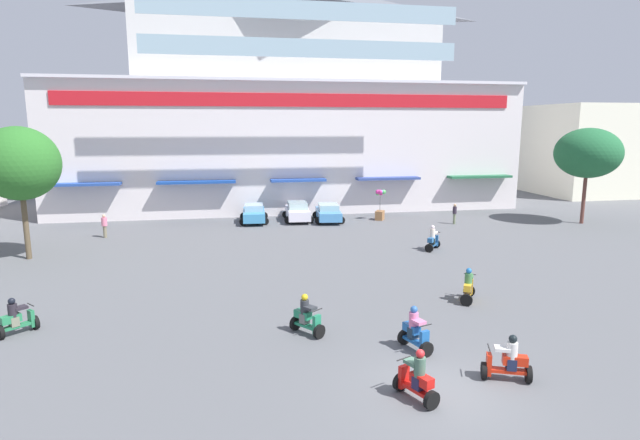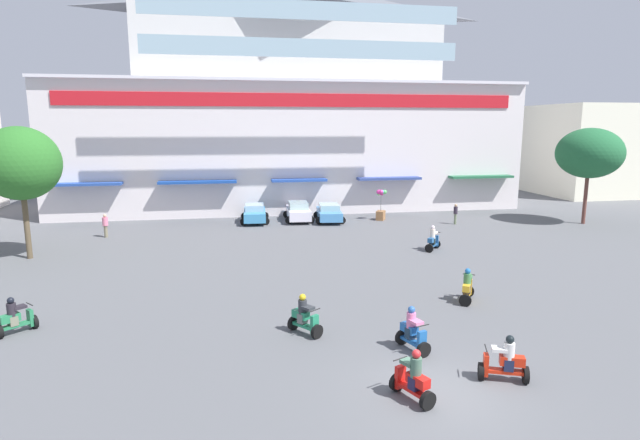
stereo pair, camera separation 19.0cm
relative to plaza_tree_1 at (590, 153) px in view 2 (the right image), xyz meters
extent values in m
plane|color=#58595D|center=(-21.51, -9.38, -5.48)|extent=(128.00, 128.00, 0.00)
cube|color=silver|center=(-21.51, 13.46, 0.08)|extent=(40.91, 11.68, 11.11)
cube|color=silver|center=(-21.51, 14.04, 8.87)|extent=(26.16, 10.51, 6.48)
cube|color=red|center=(-21.51, 7.56, 4.14)|extent=(37.64, 0.12, 1.08)
cube|color=silver|center=(-21.51, 7.52, 5.75)|extent=(40.91, 0.70, 0.24)
cube|color=#25479A|center=(-38.07, 7.07, -2.39)|extent=(5.16, 1.10, 0.20)
cube|color=#184095|center=(-29.69, 7.07, -2.39)|extent=(6.18, 1.10, 0.20)
cube|color=#23469B|center=(-21.44, 7.07, -2.39)|extent=(4.60, 1.10, 0.20)
cube|color=#2F4287|center=(-13.63, 7.07, -2.39)|extent=(5.52, 1.10, 0.20)
cube|color=#256441|center=(-5.12, 7.07, -2.39)|extent=(5.76, 1.10, 0.20)
cube|color=#99B7C6|center=(-21.51, 2.91, 7.57)|extent=(23.02, 0.08, 1.30)
cube|color=#99B7C6|center=(-21.51, 2.91, 10.16)|extent=(23.02, 0.08, 1.30)
cube|color=white|center=(12.16, 15.64, -0.59)|extent=(10.46, 10.18, 9.79)
cylinder|color=brown|center=(0.00, 0.00, -3.58)|extent=(0.28, 0.28, 3.79)
ellipsoid|color=#226136|center=(0.00, 0.00, 0.01)|extent=(4.85, 4.97, 3.82)
cylinder|color=brown|center=(-38.70, -3.91, -3.49)|extent=(0.30, 0.30, 3.97)
ellipsoid|color=#2B6C27|center=(-38.70, -3.91, 0.01)|extent=(4.34, 4.13, 4.13)
cube|color=#3C8AC0|center=(-25.28, 5.08, -4.86)|extent=(1.85, 4.04, 0.70)
cube|color=#94B5C8|center=(-25.28, 5.08, -4.27)|extent=(1.52, 2.05, 0.48)
cylinder|color=black|center=(-26.05, 6.35, -5.18)|extent=(0.61, 0.19, 0.60)
cylinder|color=black|center=(-24.39, 6.27, -5.18)|extent=(0.61, 0.19, 0.60)
cylinder|color=black|center=(-26.17, 3.90, -5.18)|extent=(0.61, 0.19, 0.60)
cylinder|color=black|center=(-24.52, 3.81, -5.18)|extent=(0.61, 0.19, 0.60)
cube|color=silver|center=(-21.79, 5.20, -4.83)|extent=(1.90, 4.31, 0.75)
cube|color=#A0BBBA|center=(-21.79, 5.20, -4.21)|extent=(1.57, 2.18, 0.50)
cylinder|color=black|center=(-22.59, 6.55, -5.18)|extent=(0.61, 0.19, 0.60)
cylinder|color=black|center=(-20.88, 6.47, -5.18)|extent=(0.61, 0.19, 0.60)
cylinder|color=black|center=(-22.70, 3.92, -5.18)|extent=(0.61, 0.19, 0.60)
cylinder|color=black|center=(-20.99, 3.85, -5.18)|extent=(0.61, 0.19, 0.60)
cube|color=#4689C6|center=(-19.40, 4.50, -4.88)|extent=(2.16, 4.29, 0.66)
cube|color=#95B7BB|center=(-19.40, 4.50, -4.31)|extent=(1.71, 2.21, 0.46)
cylinder|color=black|center=(-20.15, 5.86, -5.18)|extent=(0.61, 0.22, 0.60)
cylinder|color=black|center=(-18.39, 5.69, -5.18)|extent=(0.61, 0.22, 0.60)
cylinder|color=black|center=(-20.40, 3.31, -5.18)|extent=(0.61, 0.22, 0.60)
cylinder|color=black|center=(-18.64, 3.14, -5.18)|extent=(0.61, 0.22, 0.60)
cylinder|color=black|center=(-24.28, -18.04, -5.22)|extent=(0.50, 0.43, 0.52)
cylinder|color=black|center=(-25.01, -17.09, -5.22)|extent=(0.50, 0.43, 0.52)
cube|color=#207D56|center=(-24.64, -17.56, -5.16)|extent=(0.87, 1.01, 0.10)
cube|color=#207D56|center=(-24.78, -17.39, -4.77)|extent=(0.65, 0.72, 0.28)
cube|color=#207D56|center=(-24.35, -17.94, -4.98)|extent=(0.34, 0.31, 0.69)
cylinder|color=black|center=(-24.34, -17.96, -4.43)|extent=(0.43, 0.34, 0.04)
cube|color=slate|center=(-24.72, -17.47, -4.89)|extent=(0.42, 0.42, 0.36)
cylinder|color=#2F3237|center=(-24.72, -17.47, -4.45)|extent=(0.45, 0.45, 0.51)
sphere|color=gold|center=(-24.72, -17.47, -4.09)|extent=(0.25, 0.25, 0.25)
cube|color=#2F3237|center=(-24.56, -17.68, -4.43)|extent=(0.54, 0.56, 0.10)
cylinder|color=black|center=(-16.82, -14.71, -5.22)|extent=(0.52, 0.39, 0.52)
cylinder|color=black|center=(-17.51, -15.86, -5.22)|extent=(0.52, 0.39, 0.52)
cube|color=gold|center=(-17.16, -15.29, -5.16)|extent=(0.85, 1.15, 0.10)
cube|color=gold|center=(-17.29, -15.49, -4.75)|extent=(0.64, 0.79, 0.28)
cube|color=gold|center=(-16.89, -14.83, -4.96)|extent=(0.35, 0.29, 0.71)
cylinder|color=black|center=(-16.87, -14.81, -4.41)|extent=(0.46, 0.30, 0.04)
cube|color=#4F4640|center=(-17.23, -15.40, -4.87)|extent=(0.42, 0.41, 0.36)
cylinder|color=#437C47|center=(-17.23, -15.40, -4.43)|extent=(0.44, 0.44, 0.51)
sphere|color=#2065AA|center=(-17.23, -15.40, -4.07)|extent=(0.25, 0.25, 0.25)
cube|color=#437C47|center=(-17.08, -15.15, -4.41)|extent=(0.52, 0.55, 0.10)
cylinder|color=black|center=(-34.67, -15.22, -5.22)|extent=(0.45, 0.48, 0.52)
cube|color=#277B4D|center=(-35.12, -15.62, -5.16)|extent=(0.98, 0.92, 0.10)
cube|color=#277B4D|center=(-35.28, -15.77, -4.83)|extent=(0.70, 0.67, 0.28)
cube|color=#277B4D|center=(-34.76, -15.30, -5.02)|extent=(0.32, 0.33, 0.64)
cylinder|color=black|center=(-34.74, -15.29, -4.49)|extent=(0.37, 0.41, 0.04)
cube|color=slate|center=(-35.21, -15.70, -4.95)|extent=(0.42, 0.43, 0.36)
cylinder|color=#28232B|center=(-35.21, -15.70, -4.53)|extent=(0.45, 0.45, 0.48)
sphere|color=black|center=(-35.21, -15.70, -4.17)|extent=(0.25, 0.25, 0.25)
cube|color=#28232B|center=(-35.01, -15.53, -4.50)|extent=(0.55, 0.55, 0.10)
cylinder|color=black|center=(-21.05, -20.16, -5.22)|extent=(0.54, 0.30, 0.52)
cylinder|color=black|center=(-21.43, -19.06, -5.22)|extent=(0.54, 0.30, 0.52)
cube|color=#1C58A0|center=(-21.24, -19.61, -5.16)|extent=(0.59, 1.06, 0.10)
cube|color=#1C58A0|center=(-21.31, -19.42, -4.75)|extent=(0.49, 0.71, 0.28)
cube|color=#1C58A0|center=(-21.09, -20.05, -4.96)|extent=(0.35, 0.24, 0.71)
cylinder|color=black|center=(-21.08, -20.08, -4.41)|extent=(0.50, 0.20, 0.04)
cube|color=#1D3144|center=(-21.28, -19.50, -4.87)|extent=(0.39, 0.37, 0.36)
cylinder|color=pink|center=(-21.28, -19.50, -4.42)|extent=(0.41, 0.41, 0.53)
sphere|color=#2C5A9E|center=(-21.28, -19.50, -4.05)|extent=(0.25, 0.25, 0.25)
cube|color=pink|center=(-21.20, -19.75, -4.39)|extent=(0.46, 0.53, 0.10)
cylinder|color=black|center=(-19.91, -21.89, -5.22)|extent=(0.32, 0.54, 0.52)
cylinder|color=black|center=(-18.71, -22.35, -5.22)|extent=(0.32, 0.54, 0.52)
cube|color=red|center=(-19.31, -22.12, -5.16)|extent=(1.15, 0.67, 0.10)
cube|color=red|center=(-19.09, -22.20, -4.80)|extent=(0.78, 0.54, 0.28)
cube|color=red|center=(-19.79, -21.93, -5.00)|extent=(0.25, 0.35, 0.66)
cylinder|color=black|center=(-19.81, -21.93, -4.46)|extent=(0.22, 0.50, 0.04)
cube|color=#1B233F|center=(-19.19, -22.17, -4.92)|extent=(0.38, 0.40, 0.36)
cylinder|color=silver|center=(-19.19, -22.17, -4.49)|extent=(0.41, 0.41, 0.49)
sphere|color=black|center=(-19.19, -22.17, -4.14)|extent=(0.25, 0.25, 0.25)
cube|color=silver|center=(-19.45, -22.06, -4.47)|extent=(0.53, 0.48, 0.10)
cylinder|color=black|center=(-22.63, -22.11, -5.22)|extent=(0.53, 0.34, 0.52)
cylinder|color=black|center=(-22.14, -23.22, -5.22)|extent=(0.53, 0.34, 0.52)
cube|color=red|center=(-22.38, -22.66, -5.16)|extent=(0.69, 1.10, 0.10)
cube|color=red|center=(-22.30, -22.87, -4.79)|extent=(0.55, 0.75, 0.28)
cube|color=red|center=(-22.58, -22.22, -4.99)|extent=(0.35, 0.26, 0.67)
cylinder|color=black|center=(-22.59, -22.19, -4.45)|extent=(0.49, 0.24, 0.04)
cube|color=#25203F|center=(-22.34, -22.78, -4.91)|extent=(0.41, 0.38, 0.36)
cylinder|color=#416452|center=(-22.34, -22.78, -4.45)|extent=(0.42, 0.42, 0.56)
sphere|color=red|center=(-22.34, -22.78, -4.06)|extent=(0.25, 0.25, 0.25)
cube|color=#416452|center=(-22.44, -22.53, -4.42)|extent=(0.49, 0.54, 0.10)
cylinder|color=black|center=(-14.54, -5.67, -5.22)|extent=(0.48, 0.45, 0.52)
cylinder|color=black|center=(-15.42, -6.67, -5.22)|extent=(0.48, 0.45, 0.52)
cube|color=#255A94|center=(-14.98, -6.17, -5.16)|extent=(0.98, 1.06, 0.10)
cube|color=#255A94|center=(-15.14, -6.35, -4.77)|extent=(0.72, 0.75, 0.28)
cube|color=#255A94|center=(-14.63, -5.77, -4.98)|extent=(0.33, 0.32, 0.69)
cylinder|color=black|center=(-14.61, -5.75, -4.43)|extent=(0.41, 0.37, 0.04)
cube|color=black|center=(-15.07, -6.27, -4.89)|extent=(0.43, 0.42, 0.36)
cylinder|color=beige|center=(-15.07, -6.27, -4.42)|extent=(0.45, 0.45, 0.58)
sphere|color=silver|center=(-15.07, -6.27, -4.02)|extent=(0.25, 0.25, 0.25)
cube|color=beige|center=(-14.88, -6.05, -4.39)|extent=(0.55, 0.55, 0.10)
cylinder|color=#797159|center=(-35.65, 1.31, -5.07)|extent=(0.26, 0.26, 0.82)
cylinder|color=pink|center=(-35.65, 1.31, -4.37)|extent=(0.42, 0.42, 0.57)
sphere|color=tan|center=(-35.65, 1.31, -3.97)|extent=(0.23, 0.23, 0.23)
cylinder|color=#6A7757|center=(-9.98, 1.54, -5.06)|extent=(0.26, 0.26, 0.83)
cylinder|color=#322836|center=(-9.98, 1.54, -4.38)|extent=(0.42, 0.42, 0.54)
sphere|color=tan|center=(-9.98, 1.54, -3.99)|extent=(0.22, 0.22, 0.22)
cube|color=#96663F|center=(-15.15, 4.35, -5.10)|extent=(0.97, 1.08, 0.75)
cylinder|color=#4C4C4C|center=(-15.15, 4.35, -4.13)|extent=(0.04, 0.04, 1.20)
sphere|color=#51C559|center=(-14.87, 4.33, -3.19)|extent=(0.36, 0.36, 0.36)
sphere|color=#E13B92|center=(-15.04, 4.55, -3.32)|extent=(0.37, 0.37, 0.37)
sphere|color=#4ED055|center=(-15.20, 4.55, -3.21)|extent=(0.29, 0.29, 0.29)
sphere|color=#4FC55B|center=(-15.35, 4.44, -3.33)|extent=(0.30, 0.30, 0.30)
sphere|color=#DF318D|center=(-15.37, 4.25, -3.18)|extent=(0.39, 0.39, 0.39)
sphere|color=#DB3691|center=(-15.22, 4.13, -3.15)|extent=(0.37, 0.37, 0.37)
sphere|color=#3A9CD2|center=(-15.10, 4.25, -3.17)|extent=(0.33, 0.33, 0.33)
camera|label=1|loc=(-27.44, -35.23, 2.10)|focal=28.86mm
camera|label=2|loc=(-27.25, -35.26, 2.10)|focal=28.86mm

